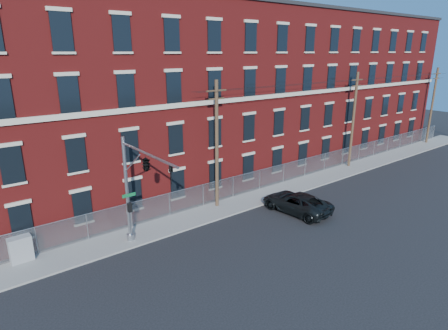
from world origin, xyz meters
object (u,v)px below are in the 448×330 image
at_px(traffic_signal_mast, 141,173).
at_px(pickup_truck, 296,202).
at_px(utility_cabinet, 21,249).
at_px(utility_pole_near, 217,143).

relative_size(traffic_signal_mast, pickup_truck, 1.25).
height_order(pickup_truck, utility_cabinet, utility_cabinet).
bearing_deg(utility_pole_near, traffic_signal_mast, -156.86).
bearing_deg(pickup_truck, traffic_signal_mast, -11.39).
distance_m(traffic_signal_mast, pickup_truck, 13.21).
distance_m(utility_pole_near, utility_cabinet, 14.90).
bearing_deg(traffic_signal_mast, pickup_truck, -5.46).
xyz_separation_m(traffic_signal_mast, utility_cabinet, (-6.22, 3.82, -4.49)).
height_order(utility_pole_near, utility_cabinet, utility_pole_near).
relative_size(traffic_signal_mast, utility_cabinet, 4.48).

